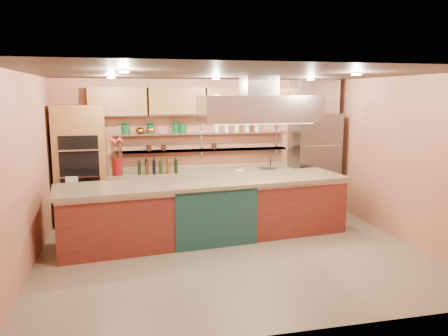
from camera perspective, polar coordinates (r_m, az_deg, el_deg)
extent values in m
cube|color=gray|center=(7.15, 1.07, -10.90)|extent=(6.00, 5.00, 0.02)
cube|color=black|center=(6.70, 1.14, 12.22)|extent=(6.00, 5.00, 0.02)
cube|color=#B97357|center=(9.21, -2.68, 2.76)|extent=(6.00, 0.04, 2.80)
cube|color=#B97357|center=(4.45, 8.96, -4.72)|extent=(6.00, 0.04, 2.80)
cube|color=#B97357|center=(6.73, -24.53, -0.62)|extent=(0.04, 5.00, 2.80)
cube|color=#B97357|center=(8.05, 22.30, 1.07)|extent=(0.04, 5.00, 2.80)
cube|color=#8E5E33|center=(8.82, -18.15, 0.35)|extent=(0.95, 0.64, 2.30)
cube|color=slate|center=(9.62, 11.65, 0.76)|extent=(0.95, 0.72, 2.10)
cube|color=tan|center=(9.07, -2.61, -3.34)|extent=(3.84, 0.64, 0.93)
cube|color=#AFB2B6|center=(9.08, -2.84, 2.35)|extent=(3.60, 0.26, 0.03)
cube|color=#AFB2B6|center=(9.04, -2.86, 4.55)|extent=(3.60, 0.26, 0.03)
cube|color=#8E5E33|center=(8.97, -2.52, 8.67)|extent=(4.60, 0.36, 0.55)
cube|color=#AFB2B6|center=(7.60, 4.51, 7.73)|extent=(2.00, 1.00, 0.45)
cube|color=#FFE5A5|center=(6.90, 0.73, 11.90)|extent=(4.00, 2.80, 0.02)
cube|color=maroon|center=(7.63, -2.15, -5.42)|extent=(5.03, 1.61, 1.03)
cylinder|color=#630E0F|center=(8.76, -13.77, 0.16)|extent=(0.24, 0.24, 0.34)
cube|color=black|center=(8.78, -8.67, 0.12)|extent=(0.87, 0.40, 0.27)
cube|color=silver|center=(9.08, 2.01, -0.03)|extent=(0.18, 0.14, 0.09)
cylinder|color=silver|center=(9.37, 6.06, 0.66)|extent=(0.04, 0.04, 0.23)
ellipsoid|color=#B66D2A|center=(8.90, -10.93, 4.84)|extent=(0.19, 0.19, 0.13)
cylinder|color=#0E4321|center=(8.97, -5.42, 5.19)|extent=(0.19, 0.19, 0.19)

